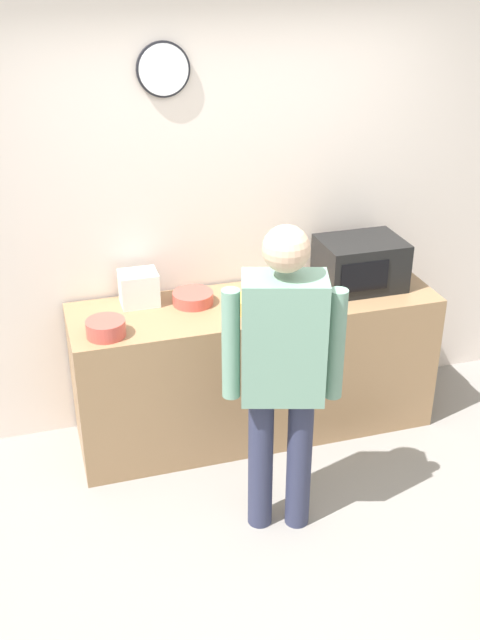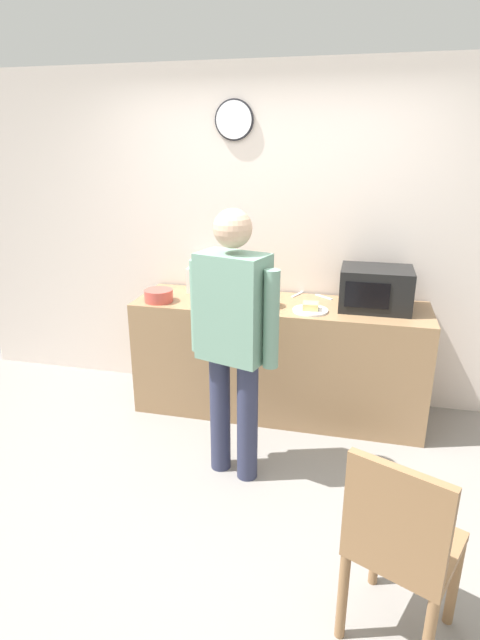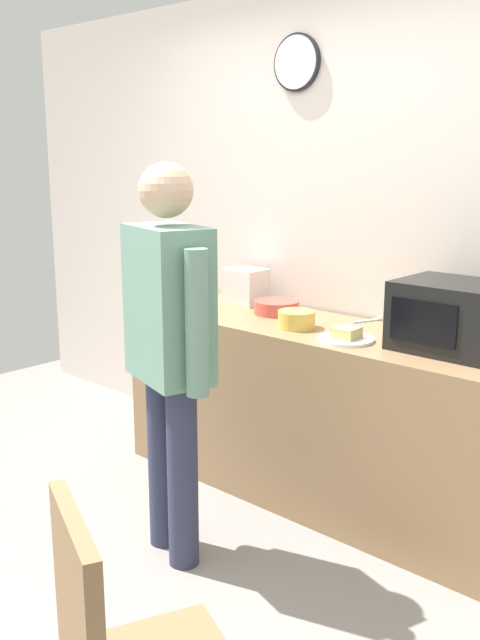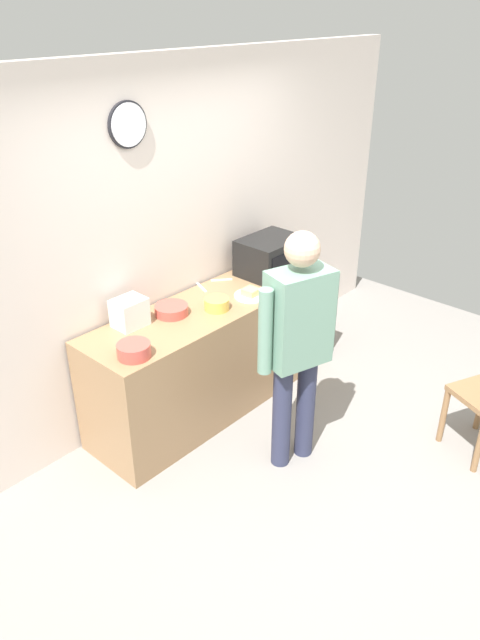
# 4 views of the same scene
# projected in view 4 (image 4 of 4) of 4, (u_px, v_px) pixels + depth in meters

# --- Properties ---
(ground_plane) EXTENTS (6.00, 6.00, 0.00)m
(ground_plane) POSITION_uv_depth(u_px,v_px,m) (333.00, 477.00, 4.09)
(ground_plane) COLOR gray
(back_wall) EXTENTS (5.40, 0.13, 2.60)m
(back_wall) POSITION_uv_depth(u_px,v_px,m) (166.00, 242.00, 4.42)
(back_wall) COLOR silver
(back_wall) RESTS_ON ground_plane
(kitchen_counter) EXTENTS (2.20, 0.62, 0.89)m
(kitchen_counter) POSITION_uv_depth(u_px,v_px,m) (217.00, 353.00, 4.68)
(kitchen_counter) COLOR #93704C
(kitchen_counter) RESTS_ON ground_plane
(microwave) EXTENTS (0.50, 0.39, 0.30)m
(microwave) POSITION_uv_depth(u_px,v_px,m) (270.00, 256.00, 4.86)
(microwave) COLOR black
(microwave) RESTS_ON kitchen_counter
(sandwich_plate) EXTENTS (0.25, 0.25, 0.07)m
(sandwich_plate) POSITION_uv_depth(u_px,v_px,m) (251.00, 294.00, 4.53)
(sandwich_plate) COLOR white
(sandwich_plate) RESTS_ON kitchen_counter
(salad_bowl) EXTENTS (0.24, 0.24, 0.07)m
(salad_bowl) POSITION_uv_depth(u_px,v_px,m) (171.00, 310.00, 4.27)
(salad_bowl) COLOR #C64C42
(salad_bowl) RESTS_ON kitchen_counter
(cereal_bowl) EXTENTS (0.18, 0.18, 0.09)m
(cereal_bowl) POSITION_uv_depth(u_px,v_px,m) (217.00, 304.00, 4.33)
(cereal_bowl) COLOR gold
(cereal_bowl) RESTS_ON kitchen_counter
(mixing_bowl) EXTENTS (0.22, 0.22, 0.09)m
(mixing_bowl) POSITION_uv_depth(u_px,v_px,m) (134.00, 350.00, 3.76)
(mixing_bowl) COLOR #C64C42
(mixing_bowl) RESTS_ON kitchen_counter
(toaster) EXTENTS (0.22, 0.18, 0.20)m
(toaster) POSITION_uv_depth(u_px,v_px,m) (130.00, 313.00, 4.09)
(toaster) COLOR silver
(toaster) RESTS_ON kitchen_counter
(fork_utensil) EXTENTS (0.15, 0.12, 0.01)m
(fork_utensil) POSITION_uv_depth(u_px,v_px,m) (222.00, 280.00, 4.80)
(fork_utensil) COLOR silver
(fork_utensil) RESTS_ON kitchen_counter
(spoon_utensil) EXTENTS (0.08, 0.17, 0.01)m
(spoon_utensil) POSITION_uv_depth(u_px,v_px,m) (202.00, 287.00, 4.67)
(spoon_utensil) COLOR silver
(spoon_utensil) RESTS_ON kitchen_counter
(person_standing) EXTENTS (0.57, 0.34, 1.70)m
(person_standing) POSITION_uv_depth(u_px,v_px,m) (298.00, 337.00, 3.81)
(person_standing) COLOR #2D314B
(person_standing) RESTS_ON ground_plane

